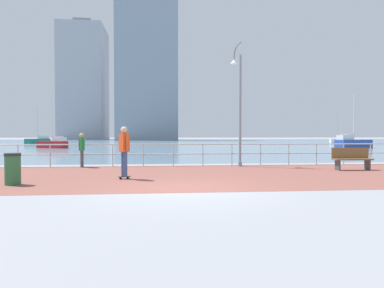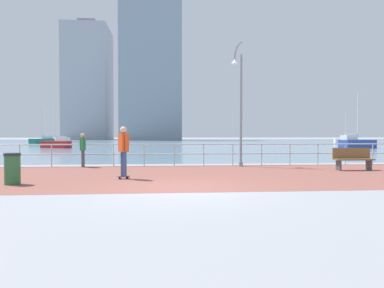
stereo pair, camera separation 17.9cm
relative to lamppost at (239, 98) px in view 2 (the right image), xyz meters
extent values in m
plane|color=gray|center=(-3.00, 33.48, -3.16)|extent=(220.00, 220.00, 0.00)
cube|color=brown|center=(-3.00, -3.38, -3.16)|extent=(28.00, 7.67, 0.01)
cube|color=#6B899E|center=(-3.00, 45.45, -3.16)|extent=(180.00, 88.00, 0.00)
cylinder|color=#B2BCC1|center=(-10.00, 0.45, -2.66)|extent=(0.05, 0.05, 1.01)
cylinder|color=#B2BCC1|center=(-8.60, 0.45, -2.66)|extent=(0.05, 0.05, 1.01)
cylinder|color=#B2BCC1|center=(-7.20, 0.45, -2.66)|extent=(0.05, 0.05, 1.01)
cylinder|color=#B2BCC1|center=(-5.80, 0.45, -2.66)|extent=(0.05, 0.05, 1.01)
cylinder|color=#B2BCC1|center=(-4.40, 0.45, -2.66)|extent=(0.05, 0.05, 1.01)
cylinder|color=#B2BCC1|center=(-3.00, 0.45, -2.66)|extent=(0.05, 0.05, 1.01)
cylinder|color=#B2BCC1|center=(-1.60, 0.45, -2.66)|extent=(0.05, 0.05, 1.01)
cylinder|color=#B2BCC1|center=(-0.20, 0.45, -2.66)|extent=(0.05, 0.05, 1.01)
cylinder|color=#B2BCC1|center=(1.20, 0.45, -2.66)|extent=(0.05, 0.05, 1.01)
cylinder|color=#B2BCC1|center=(2.60, 0.45, -2.66)|extent=(0.05, 0.05, 1.01)
cylinder|color=#B2BCC1|center=(4.00, 0.45, -2.66)|extent=(0.05, 0.05, 1.01)
cylinder|color=#B2BCC1|center=(5.40, 0.45, -2.66)|extent=(0.05, 0.05, 1.01)
cylinder|color=#B2BCC1|center=(6.80, 0.45, -2.66)|extent=(0.05, 0.05, 1.01)
cylinder|color=#B2BCC1|center=(-3.00, 0.45, -2.15)|extent=(25.20, 0.06, 0.06)
cylinder|color=#B2BCC1|center=(-3.00, 0.45, -2.61)|extent=(25.20, 0.06, 0.06)
cylinder|color=gray|center=(0.05, -0.15, -3.06)|extent=(0.19, 0.19, 0.20)
cylinder|color=gray|center=(0.05, -0.15, -0.60)|extent=(0.12, 0.12, 5.12)
cylinder|color=gray|center=(0.03, -0.07, 2.50)|extent=(0.14, 0.20, 0.11)
cylinder|color=gray|center=(-0.02, 0.07, 2.46)|extent=(0.14, 0.21, 0.15)
cylinder|color=gray|center=(-0.07, 0.19, 2.37)|extent=(0.14, 0.20, 0.18)
cylinder|color=gray|center=(-0.10, 0.29, 2.25)|extent=(0.13, 0.18, 0.19)
cylinder|color=gray|center=(-0.12, 0.35, 2.11)|extent=(0.12, 0.15, 0.19)
cylinder|color=gray|center=(-0.13, 0.37, 1.96)|extent=(0.11, 0.11, 0.17)
cone|color=silver|center=(-0.13, 0.37, 1.76)|extent=(0.36, 0.36, 0.22)
cylinder|color=black|center=(-4.73, -4.20, -3.13)|extent=(0.07, 0.06, 0.06)
cylinder|color=black|center=(-4.69, -4.26, -3.13)|extent=(0.07, 0.06, 0.06)
cylinder|color=black|center=(-4.95, -4.32, -3.13)|extent=(0.07, 0.06, 0.06)
cylinder|color=black|center=(-4.91, -4.39, -3.13)|extent=(0.07, 0.06, 0.06)
cube|color=black|center=(-4.82, -4.29, -3.08)|extent=(0.40, 0.30, 0.02)
cylinder|color=#384C7A|center=(-4.86, -4.22, -2.66)|extent=(0.18, 0.18, 0.81)
cylinder|color=#384C7A|center=(-4.78, -4.36, -2.66)|extent=(0.18, 0.18, 0.81)
cube|color=#D84C1E|center=(-4.82, -4.29, -1.95)|extent=(0.38, 0.41, 0.61)
cylinder|color=#D84C1E|center=(-4.94, -4.09, -1.94)|extent=(0.12, 0.12, 0.58)
cylinder|color=#D84C1E|center=(-4.71, -4.49, -1.94)|extent=(0.12, 0.12, 0.58)
sphere|color=#DBAD89|center=(-4.82, -4.29, -1.54)|extent=(0.23, 0.23, 0.23)
cylinder|color=#4C4C51|center=(-7.12, 0.18, -2.78)|extent=(0.14, 0.14, 0.76)
cylinder|color=#4C4C51|center=(-7.10, 0.02, -2.78)|extent=(0.14, 0.14, 0.76)
cube|color=#2D8C4C|center=(-7.11, 0.10, -2.12)|extent=(0.28, 0.37, 0.56)
cylinder|color=#2D8C4C|center=(-7.14, 0.33, -2.11)|extent=(0.10, 0.10, 0.54)
cylinder|color=#2D8C4C|center=(-7.09, -0.12, -2.11)|extent=(0.10, 0.10, 0.54)
sphere|color=tan|center=(-7.11, 0.10, -1.73)|extent=(0.21, 0.21, 0.21)
cylinder|color=#2D6638|center=(-7.93, -5.34, -2.74)|extent=(0.44, 0.44, 0.85)
cylinder|color=#262628|center=(-7.93, -5.34, -2.27)|extent=(0.46, 0.46, 0.08)
cube|color=brown|center=(4.27, -2.29, -2.71)|extent=(1.61, 0.45, 0.06)
cube|color=brown|center=(4.28, -2.08, -2.46)|extent=(1.60, 0.07, 0.44)
cube|color=#3F4247|center=(4.91, -2.30, -2.94)|extent=(0.07, 0.38, 0.45)
cube|color=#3F4247|center=(3.63, -2.28, -2.94)|extent=(0.07, 0.38, 0.45)
cube|color=white|center=(26.16, 38.76, -2.79)|extent=(3.59, 1.73, 0.74)
cube|color=silver|center=(27.17, 38.55, -2.22)|extent=(1.36, 0.98, 0.41)
cylinder|color=silver|center=(26.16, 38.76, -0.37)|extent=(0.08, 0.08, 4.10)
cylinder|color=silver|center=(26.90, 38.61, -1.93)|extent=(1.53, 0.37, 0.07)
cube|color=#284799|center=(17.09, 19.55, -2.71)|extent=(4.39, 2.55, 0.90)
cube|color=silver|center=(15.89, 19.16, -2.01)|extent=(1.72, 1.34, 0.50)
cylinder|color=silver|center=(17.09, 19.55, 0.24)|extent=(0.10, 0.10, 5.00)
cylinder|color=silver|center=(16.21, 19.26, -1.66)|extent=(1.82, 0.67, 0.08)
cube|color=#B21E1E|center=(-15.12, 23.14, -2.79)|extent=(3.57, 2.59, 0.74)
cube|color=silver|center=(-14.20, 22.65, -2.21)|extent=(1.46, 1.26, 0.41)
cylinder|color=silver|center=(-15.12, 23.14, -0.35)|extent=(0.08, 0.08, 4.13)
cylinder|color=silver|center=(-14.45, 22.78, -1.92)|extent=(1.41, 0.80, 0.07)
cube|color=#197266|center=(-21.45, 37.72, -2.74)|extent=(2.78, 4.08, 0.84)
cube|color=silver|center=(-20.95, 38.79, -2.08)|extent=(1.37, 1.64, 0.47)
cylinder|color=silver|center=(-21.45, 37.72, 0.02)|extent=(0.09, 0.09, 4.68)
cylinder|color=silver|center=(-21.08, 38.51, -1.76)|extent=(0.82, 1.63, 0.07)
cube|color=#A3A8B2|center=(-25.15, 88.90, 12.99)|extent=(12.26, 15.14, 32.31)
cube|color=slate|center=(-25.15, 88.90, 30.15)|extent=(4.91, 6.06, 2.00)
cube|color=#8493A3|center=(-6.53, 76.25, 14.55)|extent=(15.43, 12.55, 35.43)
cube|color=slate|center=(-6.53, 76.25, 33.26)|extent=(6.17, 5.02, 2.00)
camera|label=1|loc=(-3.70, -15.98, -1.68)|focal=32.78mm
camera|label=2|loc=(-3.52, -16.00, -1.68)|focal=32.78mm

